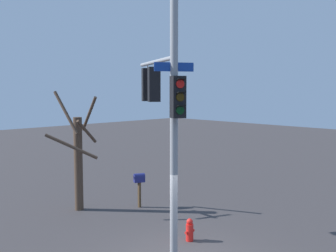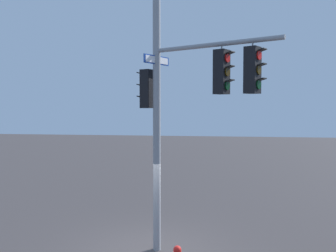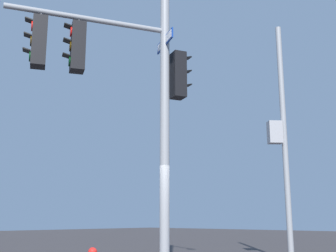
# 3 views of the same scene
# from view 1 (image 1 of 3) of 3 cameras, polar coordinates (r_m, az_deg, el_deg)

# --- Properties ---
(main_signal_pole_assembly) EXTENTS (4.24, 3.84, 9.40)m
(main_signal_pole_assembly) POSITION_cam_1_polar(r_m,az_deg,el_deg) (11.39, -0.97, 6.86)
(main_signal_pole_assembly) COLOR gray
(main_signal_pole_assembly) RESTS_ON ground
(fire_hydrant) EXTENTS (0.38, 0.24, 0.73)m
(fire_hydrant) POSITION_cam_1_polar(r_m,az_deg,el_deg) (13.14, 3.12, -14.69)
(fire_hydrant) COLOR red
(fire_hydrant) RESTS_ON ground
(mailbox) EXTENTS (0.50, 0.41, 1.41)m
(mailbox) POSITION_cam_1_polar(r_m,az_deg,el_deg) (16.44, -4.14, -7.81)
(mailbox) COLOR #4C3823
(mailbox) RESTS_ON ground
(bare_tree_behind_pole) EXTENTS (2.05, 1.96, 4.77)m
(bare_tree_behind_pole) POSITION_cam_1_polar(r_m,az_deg,el_deg) (16.19, -12.74, -4.34)
(bare_tree_behind_pole) COLOR #473528
(bare_tree_behind_pole) RESTS_ON ground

